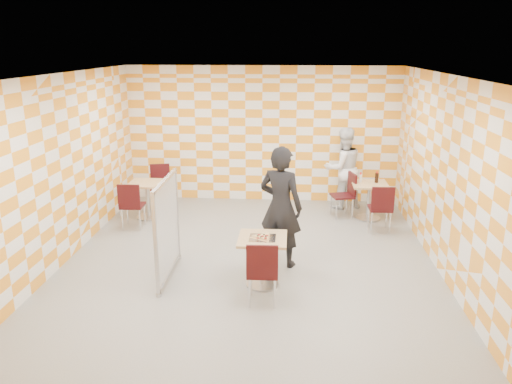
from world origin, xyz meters
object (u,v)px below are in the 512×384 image
chair_second_front (381,205)px  man_white (343,168)px  empty_table (147,194)px  soda_bottle (377,178)px  chair_second_side (347,191)px  chair_empty_near (131,202)px  partition (167,228)px  man_dark (281,207)px  main_table (262,253)px  second_table (369,195)px  chair_main_front (262,269)px  chair_empty_far (160,182)px  sport_bottle (361,178)px

chair_second_front → man_white: man_white is taller
empty_table → soda_bottle: (4.63, 0.32, 0.34)m
chair_second_side → chair_empty_near: bearing=-165.9°
chair_empty_near → partition: 2.30m
man_dark → soda_bottle: man_dark is taller
empty_table → soda_bottle: size_ratio=3.26×
main_table → empty_table: 3.79m
chair_second_side → soda_bottle: size_ratio=4.02×
man_white → man_dark: bearing=47.0°
second_table → partition: bearing=-139.7°
chair_second_front → partition: (-3.53, -2.12, 0.25)m
chair_main_front → chair_second_side: same height
chair_second_front → soda_bottle: 0.90m
second_table → chair_main_front: size_ratio=0.81×
chair_second_front → soda_bottle: bearing=88.2°
chair_second_side → chair_second_front: bearing=-58.0°
man_white → chair_empty_near: bearing=1.5°
chair_second_front → man_dark: (-1.85, -1.54, 0.43)m
main_table → chair_second_front: 3.11m
empty_table → chair_empty_far: chair_empty_far is taller
second_table → chair_main_front: 4.17m
chair_main_front → second_table: bearing=62.2°
main_table → chair_empty_far: size_ratio=0.81×
chair_second_front → main_table: bearing=-132.2°
chair_second_front → soda_bottle: size_ratio=4.02×
empty_table → man_dark: bearing=-36.8°
chair_second_front → partition: size_ratio=0.60×
chair_empty_far → sport_bottle: sport_bottle is taller
empty_table → chair_empty_near: size_ratio=0.81×
partition → soda_bottle: bearing=39.8°
main_table → partition: (-1.44, 0.18, 0.28)m
soda_bottle → partition: bearing=-140.2°
chair_main_front → soda_bottle: soda_bottle is taller
empty_table → chair_main_front: chair_main_front is taller
chair_empty_near → soda_bottle: (4.75, 1.02, 0.31)m
partition → man_dark: 1.79m
chair_empty_far → man_dark: 3.95m
man_dark → sport_bottle: size_ratio=9.74×
empty_table → man_white: size_ratio=0.43×
second_table → soda_bottle: soda_bottle is taller
second_table → partition: (-3.42, -2.90, 0.28)m
chair_second_front → chair_main_front: bearing=-125.2°
main_table → chair_second_front: (2.09, 2.30, 0.04)m
man_dark → main_table: bearing=95.2°
partition → sport_bottle: (3.24, 2.99, 0.05)m
empty_table → man_white: (4.02, 0.98, 0.37)m
chair_second_front → soda_bottle: (0.03, 0.85, 0.31)m
chair_empty_far → man_white: size_ratio=0.53×
empty_table → chair_main_front: (2.56, -3.43, 0.04)m
chair_second_side → man_white: man_white is taller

